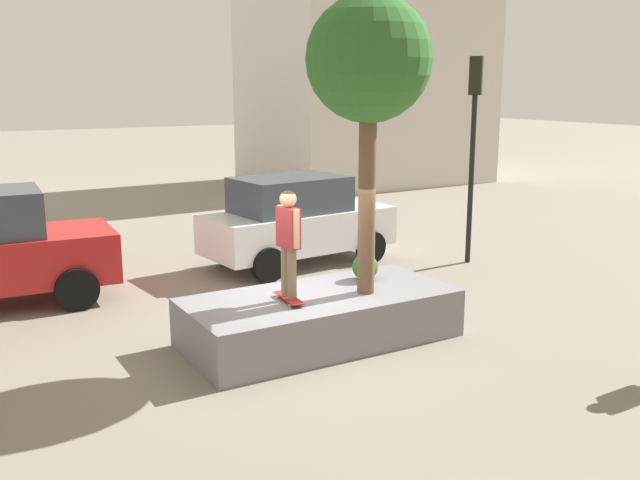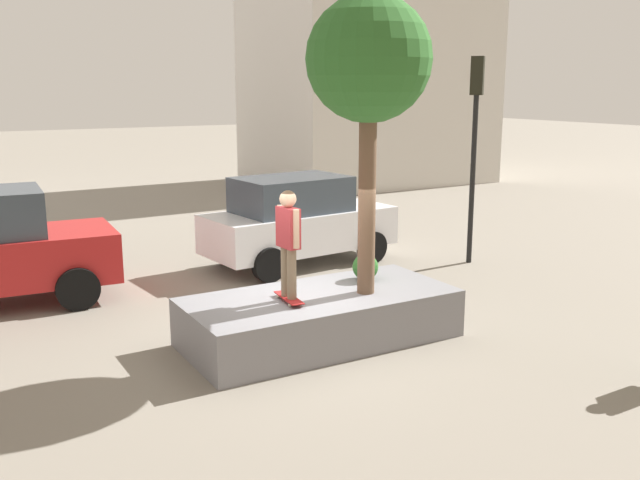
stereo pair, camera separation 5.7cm
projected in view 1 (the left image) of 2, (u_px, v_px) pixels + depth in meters
The scene contains 8 objects.
ground_plane at pixel (301, 342), 11.52m from camera, with size 120.00×120.00×0.00m, color gray.
planter_ledge at pixel (320, 318), 11.51m from camera, with size 4.38×2.02×0.79m, color gray.
plaza_tree at pixel (369, 63), 10.75m from camera, with size 1.94×1.94×4.67m.
boxwood_shrub at pixel (365, 267), 12.25m from camera, with size 0.45×0.45×0.45m, color #2D6628.
skateboard at pixel (289, 298), 11.03m from camera, with size 0.29×0.82×0.07m.
skateboarder at pixel (288, 236), 10.81m from camera, with size 0.26×0.57×1.68m.
police_car at pixel (296, 220), 16.31m from camera, with size 4.59×2.43×2.06m.
traffic_light_corner at pixel (474, 125), 16.03m from camera, with size 0.37×0.37×4.72m.
Camera 1 is at (-5.22, -9.56, 4.10)m, focal length 39.71 mm.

